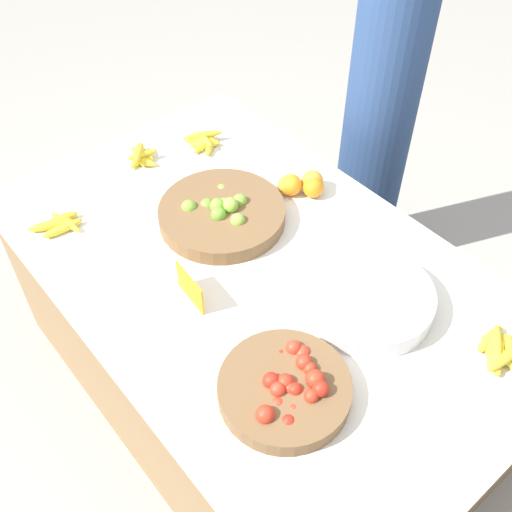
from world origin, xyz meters
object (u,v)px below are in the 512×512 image
object	(u,v)px
lime_bowl	(222,213)
metal_bowl	(368,299)
vendor_person	(378,122)
tomato_basket	(286,388)
price_sign	(190,288)

from	to	relation	value
lime_bowl	metal_bowl	xyz separation A→B (m)	(0.59, 0.10, 0.00)
metal_bowl	vendor_person	xyz separation A→B (m)	(-0.63, 0.75, -0.02)
tomato_basket	vendor_person	xyz separation A→B (m)	(-0.70, 1.14, -0.02)
price_sign	tomato_basket	bearing A→B (deg)	5.13
vendor_person	metal_bowl	bearing A→B (deg)	-49.87
tomato_basket	price_sign	distance (m)	0.43
lime_bowl	metal_bowl	size ratio (longest dim) A/B	1.12
tomato_basket	price_sign	world-z (taller)	price_sign
tomato_basket	metal_bowl	distance (m)	0.40
price_sign	metal_bowl	bearing A→B (deg)	52.29
metal_bowl	vendor_person	world-z (taller)	vendor_person
tomato_basket	vendor_person	world-z (taller)	vendor_person
tomato_basket	vendor_person	bearing A→B (deg)	121.55
metal_bowl	lime_bowl	bearing A→B (deg)	-170.35
lime_bowl	price_sign	size ratio (longest dim) A/B	2.98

